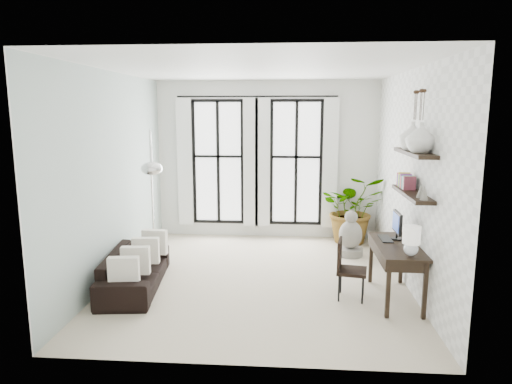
# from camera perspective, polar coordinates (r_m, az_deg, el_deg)

# --- Properties ---
(floor) EXTENTS (5.00, 5.00, 0.00)m
(floor) POSITION_cam_1_polar(r_m,az_deg,el_deg) (7.29, 0.28, -10.74)
(floor) COLOR beige
(floor) RESTS_ON ground
(ceiling) EXTENTS (5.00, 5.00, 0.00)m
(ceiling) POSITION_cam_1_polar(r_m,az_deg,el_deg) (6.84, 0.30, 15.17)
(ceiling) COLOR white
(ceiling) RESTS_ON wall_back
(wall_left) EXTENTS (0.00, 5.00, 5.00)m
(wall_left) POSITION_cam_1_polar(r_m,az_deg,el_deg) (7.39, -17.40, 1.90)
(wall_left) COLOR #A7BAB4
(wall_left) RESTS_ON floor
(wall_right) EXTENTS (0.00, 5.00, 5.00)m
(wall_right) POSITION_cam_1_polar(r_m,az_deg,el_deg) (7.10, 18.73, 1.51)
(wall_right) COLOR white
(wall_right) RESTS_ON floor
(wall_back) EXTENTS (4.50, 0.00, 4.50)m
(wall_back) POSITION_cam_1_polar(r_m,az_deg,el_deg) (9.36, 1.35, 4.00)
(wall_back) COLOR white
(wall_back) RESTS_ON floor
(windows) EXTENTS (3.26, 0.13, 2.65)m
(windows) POSITION_cam_1_polar(r_m,az_deg,el_deg) (9.31, 0.10, 3.71)
(windows) COLOR white
(windows) RESTS_ON wall_back
(wall_shelves) EXTENTS (0.25, 1.30, 0.60)m
(wall_shelves) POSITION_cam_1_polar(r_m,az_deg,el_deg) (6.45, 18.94, 1.83)
(wall_shelves) COLOR black
(wall_shelves) RESTS_ON wall_right
(sofa) EXTENTS (0.93, 1.94, 0.55)m
(sofa) POSITION_cam_1_polar(r_m,az_deg,el_deg) (7.09, -14.89, -9.37)
(sofa) COLOR black
(sofa) RESTS_ON floor
(throw_pillows) EXTENTS (0.40, 1.52, 0.40)m
(throw_pillows) POSITION_cam_1_polar(r_m,az_deg,el_deg) (6.98, -14.19, -7.67)
(throw_pillows) COLOR silver
(throw_pillows) RESTS_ON sofa
(plant) EXTENTS (1.25, 1.09, 1.37)m
(plant) POSITION_cam_1_polar(r_m,az_deg,el_deg) (9.22, 12.02, -2.08)
(plant) COLOR #2D7228
(plant) RESTS_ON floor
(desk) EXTENTS (0.57, 1.34, 1.18)m
(desk) POSITION_cam_1_polar(r_m,az_deg,el_deg) (6.54, 17.23, -6.89)
(desk) COLOR black
(desk) RESTS_ON floor
(desk_chair) EXTENTS (0.46, 0.46, 0.84)m
(desk_chair) POSITION_cam_1_polar(r_m,az_deg,el_deg) (6.55, 11.24, -8.96)
(desk_chair) COLOR black
(desk_chair) RESTS_ON floor
(arc_lamp) EXTENTS (0.73, 1.57, 2.31)m
(arc_lamp) POSITION_cam_1_polar(r_m,az_deg,el_deg) (7.34, -12.99, 3.55)
(arc_lamp) COLOR silver
(arc_lamp) RESTS_ON floor
(buddha) EXTENTS (0.46, 0.46, 0.83)m
(buddha) POSITION_cam_1_polar(r_m,az_deg,el_deg) (8.46, 11.72, -5.50)
(buddha) COLOR gray
(buddha) RESTS_ON floor
(vase_a) EXTENTS (0.37, 0.37, 0.38)m
(vase_a) POSITION_cam_1_polar(r_m,az_deg,el_deg) (6.12, 19.91, 6.43)
(vase_a) COLOR white
(vase_a) RESTS_ON shelf_upper
(vase_b) EXTENTS (0.37, 0.37, 0.38)m
(vase_b) POSITION_cam_1_polar(r_m,az_deg,el_deg) (6.51, 18.97, 6.66)
(vase_b) COLOR white
(vase_b) RESTS_ON shelf_upper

